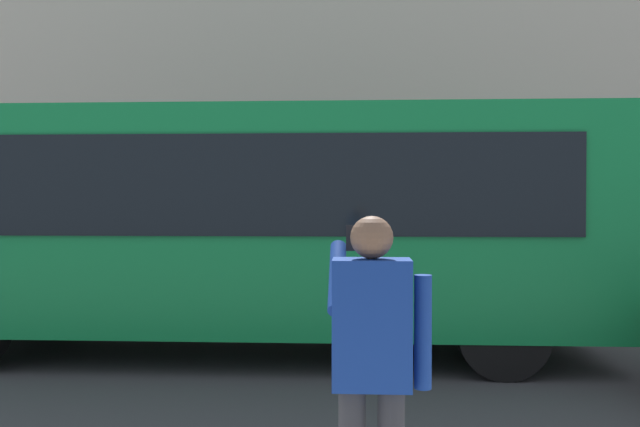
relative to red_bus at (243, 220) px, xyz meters
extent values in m
plane|color=#38383A|center=(-1.09, -0.01, -1.68)|extent=(60.00, 60.00, 0.00)
cube|color=beige|center=(-1.09, -6.81, 4.32)|extent=(28.00, 0.80, 12.00)
cube|color=#19592D|center=(-4.59, -6.21, 1.32)|extent=(4.40, 1.10, 0.24)
cube|color=#0F7238|center=(-0.02, -0.01, 0.02)|extent=(9.00, 2.50, 2.60)
cube|color=black|center=(-0.02, 1.25, 0.42)|extent=(7.60, 0.06, 1.10)
cylinder|color=black|center=(2.98, -1.11, -1.18)|extent=(1.00, 0.28, 1.00)
cylinder|color=black|center=(-3.02, -1.11, -1.18)|extent=(1.00, 0.28, 1.00)
cylinder|color=black|center=(-3.02, 1.09, -1.18)|extent=(1.00, 0.28, 1.00)
cube|color=navy|center=(-1.51, 4.94, -0.38)|extent=(0.40, 0.24, 0.66)
sphere|color=brown|center=(-1.51, 4.94, 0.06)|extent=(0.22, 0.22, 0.22)
cylinder|color=navy|center=(-1.77, 4.94, -0.42)|extent=(0.09, 0.09, 0.58)
cylinder|color=navy|center=(-1.33, 4.78, -0.16)|extent=(0.09, 0.48, 0.37)
cube|color=black|center=(-1.41, 4.64, 0.04)|extent=(0.07, 0.01, 0.14)
camera|label=1|loc=(-1.43, 8.34, 0.24)|focal=37.42mm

